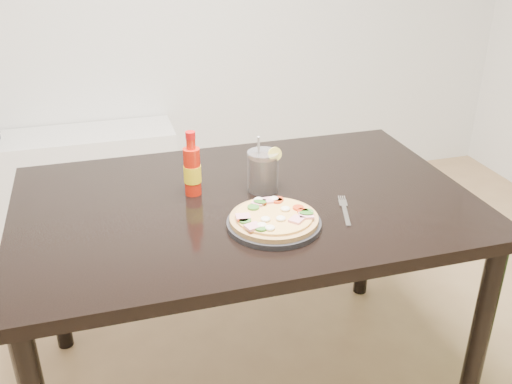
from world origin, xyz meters
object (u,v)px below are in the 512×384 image
object	(u,v)px
plate	(274,224)
cola_cup	(263,172)
hot_sauce_bottle	(192,170)
fork	(344,209)
dining_table	(245,222)
pizza	(274,217)
media_console	(45,181)

from	to	relation	value
plate	cola_cup	distance (m)	0.24
hot_sauce_bottle	fork	xyz separation A→B (m)	(0.41, -0.24, -0.08)
dining_table	pizza	world-z (taller)	pizza
pizza	hot_sauce_bottle	bearing A→B (deg)	123.76
cola_cup	pizza	bearing A→B (deg)	-99.53
plate	fork	size ratio (longest dim) A/B	1.45
dining_table	pizza	bearing A→B (deg)	-80.27
hot_sauce_bottle	media_console	world-z (taller)	hot_sauce_bottle
hot_sauce_bottle	fork	size ratio (longest dim) A/B	1.12
pizza	media_console	distance (m)	1.89
hot_sauce_bottle	fork	world-z (taller)	hot_sauce_bottle
cola_cup	media_console	xyz separation A→B (m)	(-0.79, 1.41, -0.56)
hot_sauce_bottle	fork	bearing A→B (deg)	-30.02
plate	hot_sauce_bottle	world-z (taller)	hot_sauce_bottle
fork	plate	bearing A→B (deg)	-154.52
cola_cup	fork	world-z (taller)	cola_cup
dining_table	plate	xyz separation A→B (m)	(0.03, -0.19, 0.09)
cola_cup	fork	distance (m)	0.29
hot_sauce_bottle	plate	bearing A→B (deg)	-56.29
media_console	pizza	bearing A→B (deg)	-65.36
dining_table	cola_cup	xyz separation A→B (m)	(0.07, 0.05, 0.14)
plate	media_console	size ratio (longest dim) A/B	0.19
dining_table	fork	xyz separation A→B (m)	(0.26, -0.16, 0.09)
cola_cup	dining_table	bearing A→B (deg)	-146.62
pizza	hot_sauce_bottle	xyz separation A→B (m)	(-0.18, 0.27, 0.05)
dining_table	media_console	world-z (taller)	dining_table
plate	hot_sauce_bottle	bearing A→B (deg)	123.71
pizza	plate	bearing A→B (deg)	-67.55
plate	fork	xyz separation A→B (m)	(0.23, 0.03, -0.01)
dining_table	cola_cup	distance (m)	0.17
hot_sauce_bottle	fork	distance (m)	0.48
hot_sauce_bottle	cola_cup	distance (m)	0.22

